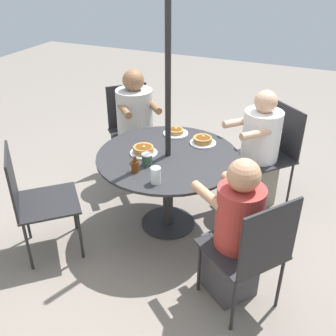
# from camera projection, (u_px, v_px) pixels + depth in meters

# --- Properties ---
(ground_plane) EXTENTS (12.00, 12.00, 0.00)m
(ground_plane) POSITION_uv_depth(u_px,v_px,m) (168.00, 223.00, 3.70)
(ground_plane) COLOR gray
(patio_table) EXTENTS (1.22, 1.22, 0.72)m
(patio_table) POSITION_uv_depth(u_px,v_px,m) (168.00, 168.00, 3.40)
(patio_table) COLOR #28282B
(patio_table) RESTS_ON ground
(umbrella_pole) EXTENTS (0.05, 0.05, 2.33)m
(umbrella_pole) POSITION_uv_depth(u_px,v_px,m) (168.00, 106.00, 3.12)
(umbrella_pole) COLOR black
(umbrella_pole) RESTS_ON ground
(patio_chair_north) EXTENTS (0.67, 0.67, 0.96)m
(patio_chair_north) POSITION_uv_depth(u_px,v_px,m) (252.00, 249.00, 2.57)
(patio_chair_north) COLOR #232326
(patio_chair_north) RESTS_ON ground
(diner_north) EXTENTS (0.57, 0.54, 1.14)m
(diner_north) POSITION_uv_depth(u_px,v_px,m) (235.00, 235.00, 2.72)
(diner_north) COLOR #3D3D42
(diner_north) RESTS_ON ground
(patio_chair_east) EXTENTS (0.67, 0.67, 0.96)m
(patio_chair_east) POSITION_uv_depth(u_px,v_px,m) (273.00, 148.00, 3.83)
(patio_chair_east) COLOR #232326
(patio_chair_east) RESTS_ON ground
(diner_east) EXTENTS (0.57, 0.58, 1.16)m
(diner_east) POSITION_uv_depth(u_px,v_px,m) (257.00, 154.00, 3.77)
(diner_east) COLOR gray
(diner_east) RESTS_ON ground
(patio_chair_south) EXTENTS (0.67, 0.67, 0.96)m
(patio_chair_south) POSITION_uv_depth(u_px,v_px,m) (131.00, 124.00, 4.33)
(patio_chair_south) COLOR #232326
(patio_chair_south) RESTS_ON ground
(diner_south) EXTENTS (0.59, 0.59, 1.20)m
(diner_south) POSITION_uv_depth(u_px,v_px,m) (136.00, 131.00, 4.19)
(diner_south) COLOR slate
(diner_south) RESTS_ON ground
(patio_chair_west) EXTENTS (0.67, 0.67, 0.96)m
(patio_chair_west) POSITION_uv_depth(u_px,v_px,m) (34.00, 196.00, 3.10)
(patio_chair_west) COLOR #232326
(patio_chair_west) RESTS_ON ground
(pancake_plate_a) EXTENTS (0.23, 0.23, 0.07)m
(pancake_plate_a) POSITION_uv_depth(u_px,v_px,m) (203.00, 141.00, 3.51)
(pancake_plate_a) COLOR white
(pancake_plate_a) RESTS_ON patio_table
(pancake_plate_b) EXTENTS (0.23, 0.23, 0.08)m
(pancake_plate_b) POSITION_uv_depth(u_px,v_px,m) (144.00, 151.00, 3.34)
(pancake_plate_b) COLOR white
(pancake_plate_b) RESTS_ON patio_table
(pancake_plate_c) EXTENTS (0.23, 0.23, 0.06)m
(pancake_plate_c) POSITION_uv_depth(u_px,v_px,m) (176.00, 132.00, 3.69)
(pancake_plate_c) COLOR white
(pancake_plate_c) RESTS_ON patio_table
(syrup_bottle) EXTENTS (0.08, 0.06, 0.13)m
(syrup_bottle) POSITION_uv_depth(u_px,v_px,m) (135.00, 166.00, 3.07)
(syrup_bottle) COLOR #602D0F
(syrup_bottle) RESTS_ON patio_table
(coffee_cup) EXTENTS (0.09, 0.09, 0.10)m
(coffee_cup) POSITION_uv_depth(u_px,v_px,m) (147.00, 159.00, 3.17)
(coffee_cup) COLOR #33513D
(coffee_cup) RESTS_ON patio_table
(drinking_glass_a) EXTENTS (0.08, 0.08, 0.13)m
(drinking_glass_a) POSITION_uv_depth(u_px,v_px,m) (156.00, 175.00, 2.92)
(drinking_glass_a) COLOR silver
(drinking_glass_a) RESTS_ON patio_table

